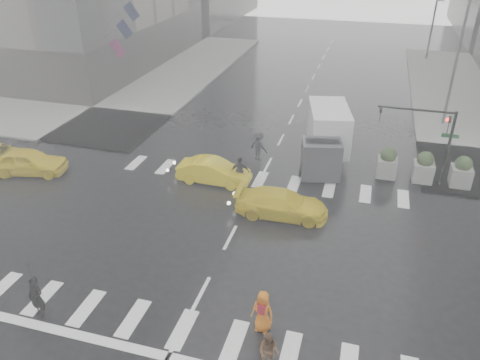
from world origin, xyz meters
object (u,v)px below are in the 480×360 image
(pedestrian_orange, at_px, (263,312))
(taxi_mid, at_px, (214,171))
(traffic_signal_pole, at_px, (432,132))
(box_truck, at_px, (326,136))
(pedestrian_brown, at_px, (269,352))
(taxi_front, at_px, (28,162))

(pedestrian_orange, height_order, taxi_mid, pedestrian_orange)
(traffic_signal_pole, xyz_separation_m, box_truck, (-5.73, 1.45, -1.48))
(traffic_signal_pole, height_order, taxi_mid, traffic_signal_pole)
(traffic_signal_pole, bearing_deg, pedestrian_orange, -115.13)
(pedestrian_brown, bearing_deg, pedestrian_orange, 115.77)
(taxi_front, height_order, box_truck, box_truck)
(pedestrian_orange, height_order, taxi_front, pedestrian_orange)
(pedestrian_orange, xyz_separation_m, taxi_front, (-16.26, 8.20, -0.11))
(pedestrian_orange, distance_m, taxi_front, 18.21)
(pedestrian_orange, xyz_separation_m, taxi_mid, (-5.31, 10.15, -0.18))
(pedestrian_brown, height_order, taxi_front, pedestrian_brown)
(traffic_signal_pole, bearing_deg, taxi_front, -167.46)
(pedestrian_brown, xyz_separation_m, taxi_mid, (-5.91, 11.76, -0.07))
(traffic_signal_pole, relative_size, taxi_mid, 1.07)
(taxi_mid, distance_m, box_truck, 7.39)
(pedestrian_brown, distance_m, pedestrian_orange, 1.72)
(pedestrian_brown, height_order, box_truck, box_truck)
(taxi_front, bearing_deg, pedestrian_brown, -133.16)
(pedestrian_brown, relative_size, pedestrian_orange, 0.88)
(taxi_mid, bearing_deg, box_truck, -52.40)
(taxi_front, bearing_deg, box_truck, -81.90)
(pedestrian_orange, height_order, box_truck, box_truck)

